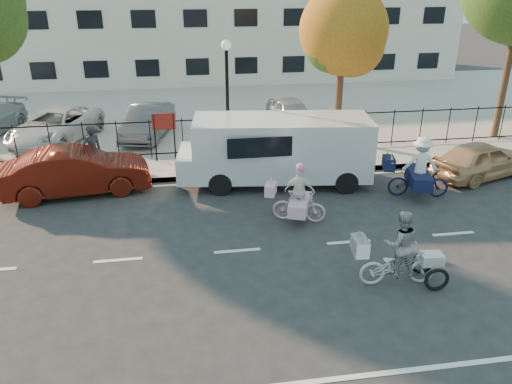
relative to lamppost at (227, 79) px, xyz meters
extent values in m
plane|color=#333334|center=(-0.50, -6.80, -3.11)|extent=(120.00, 120.00, 0.00)
cube|color=#A8A399|center=(-0.50, -1.75, -3.04)|extent=(60.00, 0.10, 0.15)
cube|color=#A8A399|center=(-0.50, -0.70, -3.04)|extent=(60.00, 2.20, 0.15)
cube|color=#A8A399|center=(-0.50, 8.20, -3.04)|extent=(60.00, 15.60, 0.15)
cube|color=silver|center=(-0.50, 18.20, -0.11)|extent=(34.00, 10.00, 6.00)
cylinder|color=black|center=(0.00, 0.00, -0.96)|extent=(0.12, 0.12, 4.00)
sphere|color=white|center=(0.00, 0.00, 1.19)|extent=(0.36, 0.36, 0.36)
cylinder|color=black|center=(-2.70, 0.00, -2.06)|extent=(0.06, 0.06, 1.80)
cylinder|color=black|center=(-2.00, 0.00, -2.06)|extent=(0.06, 0.06, 1.80)
cube|color=#59140F|center=(-2.35, 0.00, -1.46)|extent=(0.85, 0.04, 0.60)
imported|color=silver|center=(2.95, -8.82, -2.65)|extent=(1.80, 0.75, 0.92)
imported|color=white|center=(2.95, -8.82, -2.08)|extent=(0.83, 0.67, 1.61)
cube|color=white|center=(2.03, -8.74, -2.09)|extent=(0.35, 0.59, 0.37)
cone|color=white|center=(2.03, -8.62, -1.84)|extent=(0.14, 0.14, 0.18)
cone|color=white|center=(2.03, -8.86, -1.84)|extent=(0.14, 0.14, 0.18)
torus|color=black|center=(3.71, -9.24, -2.83)|extent=(0.58, 0.13, 0.57)
torus|color=black|center=(3.71, -8.52, -2.83)|extent=(0.58, 0.13, 0.57)
cube|color=white|center=(3.71, -8.88, -2.50)|extent=(0.54, 0.40, 0.26)
imported|color=#F6BBC6|center=(1.47, -5.36, -2.65)|extent=(1.59, 0.95, 0.92)
imported|color=white|center=(1.47, -5.36, -2.18)|extent=(0.92, 0.63, 1.46)
cube|color=#D9A5BB|center=(0.69, -5.06, -2.19)|extent=(0.44, 0.57, 0.33)
cone|color=silver|center=(0.69, -5.06, -1.89)|extent=(0.11, 0.11, 0.30)
cube|color=#D9A5BB|center=(1.47, -5.36, -2.60)|extent=(0.90, 1.30, 0.37)
sphere|color=pink|center=(1.47, -5.36, -1.47)|extent=(0.26, 0.26, 0.26)
imported|color=#0F1034|center=(5.63, -4.22, -2.62)|extent=(1.99, 1.08, 0.99)
imported|color=white|center=(5.63, -4.22, -2.00)|extent=(1.24, 0.89, 1.74)
cube|color=#101437|center=(4.67, -3.99, -2.01)|extent=(0.46, 0.67, 0.40)
cone|color=gold|center=(4.67, -3.79, -1.79)|extent=(0.13, 0.26, 0.36)
cone|color=gold|center=(4.67, -4.19, -1.79)|extent=(0.13, 0.26, 0.36)
cube|color=#101437|center=(5.63, -4.22, -2.51)|extent=(0.92, 1.54, 0.44)
cube|color=white|center=(1.54, -2.43, -1.82)|extent=(6.02, 2.84, 1.93)
cube|color=white|center=(-1.63, -2.43, -2.36)|extent=(0.79, 2.15, 0.86)
cylinder|color=black|center=(-0.50, -3.38, -2.74)|extent=(0.78, 0.37, 0.75)
cylinder|color=black|center=(-0.50, -1.49, -2.74)|extent=(0.78, 0.37, 0.75)
cylinder|color=black|center=(3.58, -3.38, -2.74)|extent=(0.78, 0.37, 0.75)
cylinder|color=black|center=(3.58, -1.49, -2.74)|extent=(0.78, 0.37, 0.75)
imported|color=#571309|center=(-5.14, -2.30, -2.36)|extent=(4.75, 2.24, 1.51)
imported|color=tan|center=(8.54, -3.00, -2.46)|extent=(4.10, 2.66, 1.30)
imported|color=black|center=(-4.78, -1.10, -2.07)|extent=(0.77, 0.71, 1.78)
imported|color=silver|center=(-6.85, 3.02, -2.28)|extent=(3.73, 5.38, 1.36)
imported|color=#494C50|center=(-3.11, 3.14, -2.28)|extent=(2.36, 4.35, 1.36)
imported|color=#A3A5AA|center=(3.21, 3.53, -2.30)|extent=(1.93, 4.02, 1.33)
cylinder|color=#442D1D|center=(4.69, 1.40, -1.11)|extent=(0.28, 0.28, 4.01)
sphere|color=#9F6219|center=(4.69, 1.40, 1.47)|extent=(3.44, 3.44, 3.44)
sphere|color=#9F6219|center=(5.19, 1.60, 0.90)|extent=(2.52, 2.52, 2.52)
cylinder|color=#442D1D|center=(11.60, 0.90, -0.34)|extent=(0.28, 0.28, 5.54)
camera|label=1|loc=(-1.75, -17.94, 3.44)|focal=35.00mm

